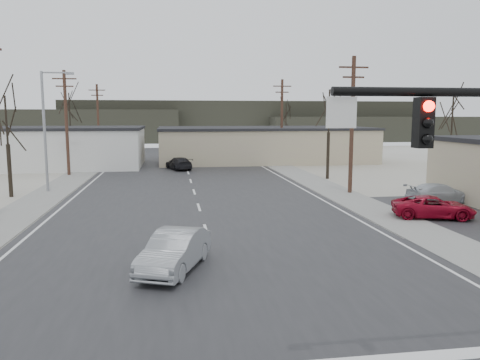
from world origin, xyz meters
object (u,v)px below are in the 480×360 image
(sedan_crossing, at_px, (175,251))
(car_parked_red, at_px, (433,207))
(car_far_a, at_px, (179,163))
(car_parked_silver, at_px, (440,194))
(car_far_b, at_px, (188,149))

(sedan_crossing, height_order, car_parked_red, sedan_crossing)
(sedan_crossing, height_order, car_far_a, sedan_crossing)
(car_parked_silver, bearing_deg, car_parked_red, 136.76)
(car_far_a, relative_size, car_far_b, 1.17)
(car_far_a, distance_m, car_far_b, 21.29)
(car_far_a, relative_size, car_parked_red, 1.02)
(car_far_a, distance_m, car_parked_silver, 27.58)
(sedan_crossing, relative_size, car_far_a, 0.97)
(car_parked_red, bearing_deg, car_far_b, 30.44)
(car_far_a, distance_m, car_parked_red, 29.46)
(car_far_a, xyz_separation_m, car_parked_red, (13.72, -26.07, -0.05))
(sedan_crossing, height_order, car_parked_silver, sedan_crossing)
(sedan_crossing, bearing_deg, car_parked_red, 46.54)
(car_far_b, bearing_deg, car_parked_red, -98.44)
(sedan_crossing, relative_size, car_parked_red, 0.99)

